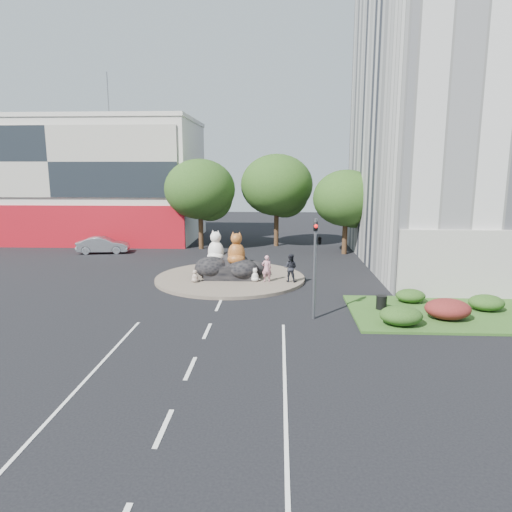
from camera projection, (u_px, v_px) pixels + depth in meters
The scene contains 22 objects.
ground at pixel (207, 331), 20.90m from camera, with size 120.00×120.00×0.00m, color black.
roundabout_island at pixel (230, 278), 30.70m from camera, with size 10.00×10.00×0.20m, color brown.
rock_plinth at pixel (230, 270), 30.59m from camera, with size 3.20×2.60×0.90m, color black, non-canonical shape.
shophouse_block at pixel (78, 180), 48.03m from camera, with size 25.20×12.30×17.40m.
grass_verge at pixel (450, 314), 23.24m from camera, with size 10.00×6.00×0.12m, color #294F1A.
tree_left at pixel (201, 192), 41.77m from camera, with size 6.46×6.46×8.27m.
tree_mid at pixel (277, 188), 43.33m from camera, with size 6.84×6.84×8.76m.
tree_right at pixel (347, 201), 39.28m from camera, with size 5.70×5.70×7.30m.
hedge_near_green at pixel (401, 315), 21.33m from camera, with size 2.00×1.60×0.90m, color #193B12.
hedge_red at pixel (448, 309), 22.18m from camera, with size 2.20×1.76×0.99m, color #4E1915.
hedge_mid_green at pixel (486, 303), 23.55m from camera, with size 1.80×1.44×0.81m, color #193B12.
hedge_back_green at pixel (410, 296), 25.00m from camera, with size 1.60×1.28×0.72m, color #193B12.
traffic_light at pixel (317, 247), 21.94m from camera, with size 0.44×1.24×5.00m.
street_lamp at pixel (439, 216), 27.27m from camera, with size 2.34×0.22×8.06m.
cat_white at pixel (216, 246), 30.80m from camera, with size 1.31×1.14×2.19m, color silver, non-canonical shape.
cat_tabby at pixel (236, 248), 30.04m from camera, with size 1.31×1.14×2.19m, color #BE8327, non-canonical shape.
kitten_calico at pixel (195, 276), 29.13m from camera, with size 0.50×0.43×0.83m, color silver, non-canonical shape.
kitten_white at pixel (255, 274), 29.32m from camera, with size 0.55×0.47×0.91m, color silver, non-canonical shape.
pedestrian_pink at pixel (267, 268), 29.19m from camera, with size 0.63×0.41×1.72m, color #C37E8B.
pedestrian_dark at pixel (290, 268), 29.14m from camera, with size 0.88×0.69×1.82m, color black.
parked_car at pixel (103, 245), 40.29m from camera, with size 1.54×4.43×1.46m, color #AAACB1.
litter_bin at pixel (381, 302), 23.76m from camera, with size 0.55×0.55×0.71m, color black.
Camera 1 is at (3.24, -19.76, 7.29)m, focal length 32.00 mm.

